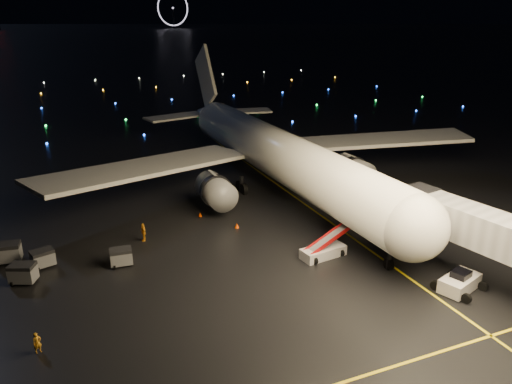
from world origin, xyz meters
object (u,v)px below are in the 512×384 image
baggage_cart_1 (43,259)px  baggage_cart_2 (8,253)px  airliner (266,123)px  baggage_cart_3 (23,273)px  baggage_cart_0 (121,257)px  crew_a (37,343)px  crew_c (143,232)px  belt_loader (324,242)px  pushback_tug (460,281)px

baggage_cart_1 → baggage_cart_2: size_ratio=0.88×
airliner → baggage_cart_3: 34.55m
baggage_cart_0 → baggage_cart_3: bearing=-175.9°
crew_a → crew_c: (10.07, 15.06, 0.19)m
belt_loader → baggage_cart_3: belt_loader is taller
belt_loader → airliner: bearing=72.6°
crew_c → baggage_cart_2: (-12.46, 0.19, -0.02)m
crew_c → baggage_cart_0: size_ratio=0.99×
airliner → baggage_cart_2: (-31.11, -11.15, -7.54)m
airliner → baggage_cart_0: bearing=-145.2°
crew_a → baggage_cart_1: 13.07m
airliner → crew_a: 39.77m
baggage_cart_0 → baggage_cart_1: bearing=163.9°
airliner → baggage_cart_1: (-28.18, -13.35, -7.66)m
airliner → belt_loader: (-3.56, -21.52, -6.92)m
belt_loader → baggage_cart_0: 18.87m
crew_a → baggage_cart_0: baggage_cart_0 is taller
airliner → baggage_cart_0: size_ratio=30.76×
crew_a → baggage_cart_2: size_ratio=0.70×
baggage_cart_0 → baggage_cart_1: baggage_cart_0 is taller
airliner → pushback_tug: bearing=-84.4°
baggage_cart_2 → baggage_cart_1: bearing=-29.5°
pushback_tug → airliner: bearing=78.2°
airliner → crew_a: (-28.72, -26.41, -7.71)m
baggage_cart_0 → baggage_cart_3: 8.24m
baggage_cart_0 → pushback_tug: bearing=-26.9°
airliner → crew_c: 23.09m
baggage_cart_1 → baggage_cart_3: 2.91m
belt_loader → pushback_tug: bearing=-60.6°
baggage_cart_0 → crew_c: bearing=61.6°
baggage_cart_0 → belt_loader: bearing=-13.2°
belt_loader → baggage_cart_2: (-27.55, 10.37, -0.63)m
pushback_tug → crew_a: 32.96m
baggage_cart_3 → pushback_tug: bearing=-0.9°
belt_loader → baggage_cart_2: 29.45m
crew_a → baggage_cart_1: (0.54, 13.06, 0.05)m
crew_c → baggage_cart_1: size_ratio=0.99×
baggage_cart_0 → baggage_cart_2: 10.66m
airliner → crew_c: bearing=-150.2°
baggage_cart_1 → baggage_cart_3: size_ratio=0.93×
baggage_cart_2 → crew_a: bearing=-73.8°
crew_a → baggage_cart_2: bearing=77.4°
airliner → belt_loader: bearing=-100.9°
belt_loader → baggage_cart_0: belt_loader is taller
airliner → baggage_cart_2: airliner is taller
crew_a → baggage_cart_3: bearing=74.1°
pushback_tug → crew_a: bearing=152.7°
crew_c → baggage_cart_2: bearing=-102.1°
baggage_cart_1 → airliner: bearing=8.0°
baggage_cart_1 → baggage_cart_3: baggage_cart_3 is taller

